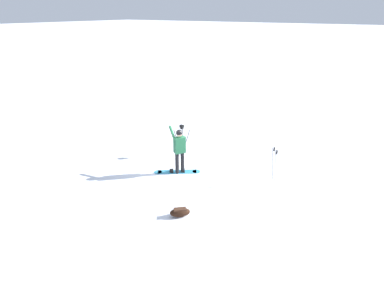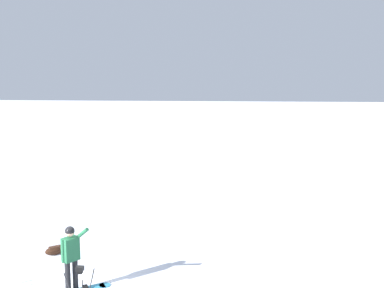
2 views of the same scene
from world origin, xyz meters
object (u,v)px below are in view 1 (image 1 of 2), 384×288
Objects in this scene: gear_bag_large at (180,212)px; snowboard at (177,172)px; snowboarder at (179,147)px; camera_tripod at (182,134)px; ski_poles at (274,160)px.

snowboard is at bearing -142.12° from gear_bag_large.
snowboarder is 1.32× the size of camera_tripod.
snowboarder is at bearing 106.73° from snowboard.
snowboard is 1.10× the size of camera_tripod.
gear_bag_large is 3.97m from ski_poles.
ski_poles is (-3.58, 1.57, 0.69)m from gear_bag_large.
ski_poles is (-1.35, 3.17, -0.25)m from snowboarder.
gear_bag_large reaches higher than snowboard.
snowboard is (0.03, -0.11, -1.06)m from snowboarder.
snowboard is 3.64m from ski_poles.
snowboarder is at bearing 32.10° from camera_tripod.
gear_bag_large is at bearing 35.72° from snowboarder.
snowboarder is 2.90m from gear_bag_large.
ski_poles is at bearing 89.88° from camera_tripod.
camera_tripod is (-1.36, -0.85, -0.12)m from snowboarder.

